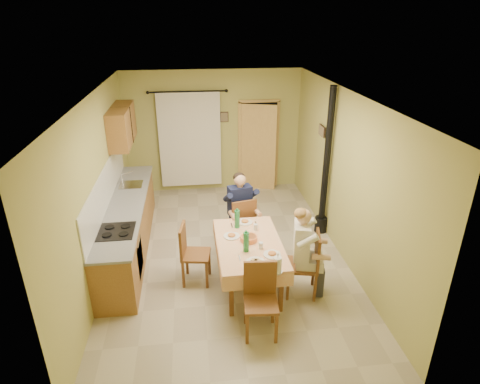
{
  "coord_description": "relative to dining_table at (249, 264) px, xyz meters",
  "views": [
    {
      "loc": [
        -0.52,
        -6.01,
        3.9
      ],
      "look_at": [
        0.25,
        0.1,
        1.15
      ],
      "focal_mm": 30.0,
      "sensor_mm": 36.0,
      "label": 1
    }
  ],
  "objects": [
    {
      "name": "floor",
      "position": [
        -0.26,
        0.89,
        -0.38
      ],
      "size": [
        4.0,
        6.0,
        0.01
      ],
      "primitive_type": "cube",
      "color": "tan",
      "rests_on": "ground"
    },
    {
      "name": "room_shell",
      "position": [
        -0.26,
        0.89,
        1.44
      ],
      "size": [
        4.04,
        6.04,
        2.82
      ],
      "color": "tan",
      "rests_on": "ground"
    },
    {
      "name": "kitchen_run",
      "position": [
        -1.97,
        1.29,
        0.1
      ],
      "size": [
        0.64,
        3.64,
        1.56
      ],
      "color": "brown",
      "rests_on": "ground"
    },
    {
      "name": "upper_cabinets",
      "position": [
        -2.08,
        2.59,
        1.57
      ],
      "size": [
        0.35,
        1.4,
        0.7
      ],
      "primitive_type": "cube",
      "color": "brown",
      "rests_on": "room_shell"
    },
    {
      "name": "curtain",
      "position": [
        -0.81,
        3.79,
        0.88
      ],
      "size": [
        1.7,
        0.07,
        2.22
      ],
      "color": "black",
      "rests_on": "ground"
    },
    {
      "name": "doorway",
      "position": [
        0.78,
        3.81,
        0.67
      ],
      "size": [
        0.96,
        0.29,
        2.15
      ],
      "color": "black",
      "rests_on": "ground"
    },
    {
      "name": "dining_table",
      "position": [
        0.0,
        0.0,
        0.0
      ],
      "size": [
        0.99,
        1.62,
        0.76
      ],
      "rotation": [
        0.0,
        0.0,
        0.01
      ],
      "color": "#E5A87A",
      "rests_on": "ground"
    },
    {
      "name": "tableware",
      "position": [
        0.02,
        -0.11,
        0.44
      ],
      "size": [
        0.77,
        1.6,
        0.33
      ],
      "color": "white",
      "rests_on": "dining_table"
    },
    {
      "name": "chair_far",
      "position": [
        0.01,
        1.12,
        -0.09
      ],
      "size": [
        0.53,
        0.53,
        1.0
      ],
      "rotation": [
        0.0,
        0.0,
        0.22
      ],
      "color": "brown",
      "rests_on": "ground"
    },
    {
      "name": "chair_near",
      "position": [
        0.0,
        -1.04,
        -0.09
      ],
      "size": [
        0.47,
        0.47,
        0.99
      ],
      "rotation": [
        0.0,
        0.0,
        3.06
      ],
      "color": "brown",
      "rests_on": "ground"
    },
    {
      "name": "chair_right",
      "position": [
        0.77,
        -0.29,
        -0.09
      ],
      "size": [
        0.54,
        0.54,
        1.02
      ],
      "rotation": [
        0.0,
        0.0,
        1.35
      ],
      "color": "brown",
      "rests_on": "ground"
    },
    {
      "name": "chair_left",
      "position": [
        -0.82,
        0.2,
        -0.09
      ],
      "size": [
        0.48,
        0.48,
        0.98
      ],
      "rotation": [
        0.0,
        0.0,
        -1.73
      ],
      "color": "brown",
      "rests_on": "ground"
    },
    {
      "name": "man_far",
      "position": [
        0.01,
        1.13,
        0.5
      ],
      "size": [
        0.63,
        0.54,
        1.39
      ],
      "rotation": [
        0.0,
        0.0,
        0.22
      ],
      "color": "#141938",
      "rests_on": "chair_far"
    },
    {
      "name": "man_right",
      "position": [
        0.75,
        -0.29,
        0.5
      ],
      "size": [
        0.54,
        0.63,
        1.39
      ],
      "rotation": [
        0.0,
        0.0,
        1.35
      ],
      "color": "silver",
      "rests_on": "chair_right"
    },
    {
      "name": "stove_flue",
      "position": [
        1.64,
        1.49,
        0.64
      ],
      "size": [
        0.24,
        0.24,
        2.8
      ],
      "color": "black",
      "rests_on": "ground"
    },
    {
      "name": "picture_back",
      "position": [
        -0.01,
        3.86,
        1.37
      ],
      "size": [
        0.19,
        0.03,
        0.23
      ],
      "primitive_type": "cube",
      "color": "black",
      "rests_on": "room_shell"
    },
    {
      "name": "picture_right",
      "position": [
        1.71,
        2.09,
        1.47
      ],
      "size": [
        0.03,
        0.31,
        0.21
      ],
      "primitive_type": "cube",
      "color": "brown",
      "rests_on": "room_shell"
    }
  ]
}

